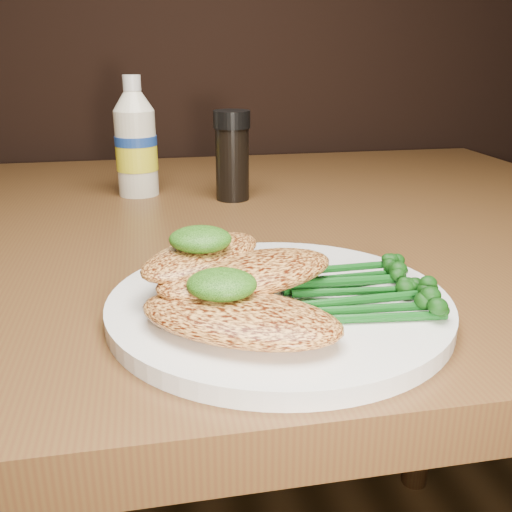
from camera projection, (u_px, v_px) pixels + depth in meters
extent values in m
cylinder|color=white|center=(279.00, 305.00, 0.43)|extent=(0.25, 0.25, 0.01)
ellipsoid|color=#F7A84E|center=(239.00, 317.00, 0.37)|extent=(0.15, 0.13, 0.02)
ellipsoid|color=#F7A84E|center=(248.00, 273.00, 0.42)|extent=(0.16, 0.12, 0.02)
ellipsoid|color=#F7A84E|center=(202.00, 256.00, 0.44)|extent=(0.13, 0.13, 0.02)
ellipsoid|color=#113808|center=(222.00, 284.00, 0.38)|extent=(0.06, 0.06, 0.02)
ellipsoid|color=#113808|center=(200.00, 239.00, 0.43)|extent=(0.06, 0.06, 0.02)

